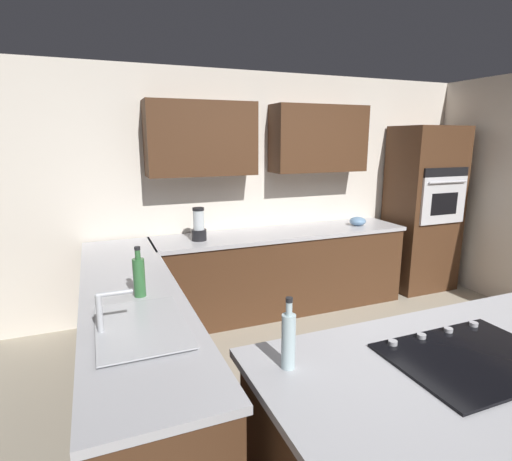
% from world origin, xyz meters
% --- Properties ---
extents(ground_plane, '(14.00, 14.00, 0.00)m').
position_xyz_m(ground_plane, '(0.00, 0.00, 0.00)').
color(ground_plane, '#9E937F').
extents(wall_back, '(6.00, 0.44, 2.60)m').
position_xyz_m(wall_back, '(0.07, -2.04, 1.45)').
color(wall_back, silver).
rests_on(wall_back, ground).
extents(lower_cabinets_back, '(2.80, 0.60, 0.86)m').
position_xyz_m(lower_cabinets_back, '(0.10, -1.72, 0.43)').
color(lower_cabinets_back, '#472B19').
rests_on(lower_cabinets_back, ground).
extents(countertop_back, '(2.84, 0.64, 0.04)m').
position_xyz_m(countertop_back, '(0.10, -1.72, 0.88)').
color(countertop_back, '#B2B2B7').
rests_on(countertop_back, lower_cabinets_back).
extents(lower_cabinets_side, '(0.60, 2.90, 0.86)m').
position_xyz_m(lower_cabinets_side, '(1.82, -0.55, 0.43)').
color(lower_cabinets_side, '#472B19').
rests_on(lower_cabinets_side, ground).
extents(countertop_side, '(0.64, 2.94, 0.04)m').
position_xyz_m(countertop_side, '(1.82, -0.55, 0.88)').
color(countertop_side, '#B2B2B7').
rests_on(countertop_side, lower_cabinets_side).
extents(island_base, '(1.95, 0.95, 0.86)m').
position_xyz_m(island_base, '(0.43, 0.99, 0.43)').
color(island_base, '#472B19').
rests_on(island_base, ground).
extents(island_top, '(2.03, 1.03, 0.04)m').
position_xyz_m(island_top, '(0.43, 0.99, 0.88)').
color(island_top, '#B2B2B7').
rests_on(island_top, island_base).
extents(wall_oven, '(0.80, 0.66, 2.04)m').
position_xyz_m(wall_oven, '(-1.85, -1.72, 1.03)').
color(wall_oven, '#472B19').
rests_on(wall_oven, ground).
extents(sink_unit, '(0.46, 0.70, 0.23)m').
position_xyz_m(sink_unit, '(1.83, 0.10, 0.92)').
color(sink_unit, '#515456').
rests_on(sink_unit, countertop_side).
extents(cooktop, '(0.76, 0.56, 0.03)m').
position_xyz_m(cooktop, '(0.43, 0.98, 0.91)').
color(cooktop, black).
rests_on(cooktop, island_top).
extents(blender, '(0.15, 0.15, 0.33)m').
position_xyz_m(blender, '(1.05, -1.69, 1.04)').
color(blender, black).
rests_on(blender, countertop_back).
extents(mixing_bowl, '(0.19, 0.19, 0.10)m').
position_xyz_m(mixing_bowl, '(-0.85, -1.69, 0.95)').
color(mixing_bowl, '#668CB2').
rests_on(mixing_bowl, countertop_back).
extents(dish_soap_bottle, '(0.08, 0.08, 0.33)m').
position_xyz_m(dish_soap_bottle, '(1.77, -0.38, 1.04)').
color(dish_soap_bottle, '#336B38').
rests_on(dish_soap_bottle, countertop_side).
extents(oil_bottle, '(0.06, 0.06, 0.33)m').
position_xyz_m(oil_bottle, '(1.26, 0.73, 1.04)').
color(oil_bottle, silver).
rests_on(oil_bottle, island_top).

